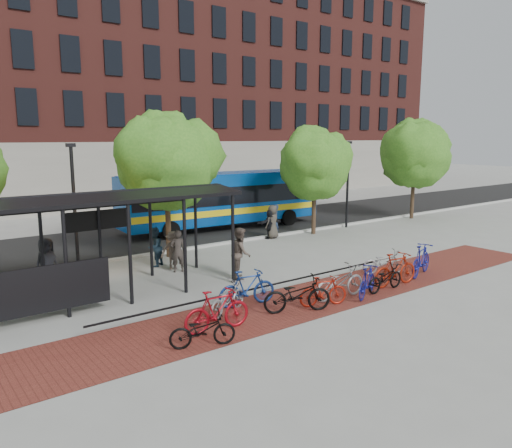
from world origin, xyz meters
TOP-DOWN VIEW (x-y plane):
  - ground at (0.00, 0.00)m, footprint 160.00×160.00m
  - asphalt_street at (0.00, 8.00)m, footprint 160.00×8.00m
  - curb at (0.00, 4.00)m, footprint 160.00×0.25m
  - brick_strip at (-2.00, -5.00)m, footprint 24.00×3.00m
  - bike_rack_rail at (-3.30, -4.10)m, footprint 12.00×0.05m
  - building_brick at (10.00, 26.00)m, footprint 55.00×14.00m
  - bus_shelter at (-8.13, -0.48)m, footprint 10.60×3.07m
  - tree_b at (-2.90, 3.35)m, footprint 5.15×4.20m
  - tree_c at (6.09, 3.35)m, footprint 4.66×3.80m
  - tree_d at (15.10, 3.35)m, footprint 5.39×4.40m
  - lamp_post_left at (-7.00, 3.60)m, footprint 0.35×0.20m
  - lamp_post_right at (9.00, 3.60)m, footprint 0.35×0.20m
  - bus at (2.85, 7.78)m, footprint 12.36×3.48m
  - bike_0 at (-6.91, -6.16)m, footprint 1.83×1.16m
  - bike_1 at (-6.04, -5.51)m, footprint 2.06×0.72m
  - bike_2 at (-5.04, -4.52)m, footprint 1.99×1.39m
  - bike_3 at (-4.11, -4.26)m, footprint 2.04×0.91m
  - bike_4 at (-3.22, -5.67)m, footprint 2.27×1.54m
  - bike_5 at (-2.17, -5.76)m, footprint 1.70×0.99m
  - bike_6 at (-1.21, -5.54)m, footprint 2.16×0.82m
  - bike_7 at (-0.32, -5.98)m, footprint 1.83×1.20m
  - bike_8 at (0.69, -5.93)m, footprint 1.83×0.70m
  - bike_9 at (1.48, -5.76)m, footprint 2.11×0.78m
  - bike_10 at (2.47, -4.45)m, footprint 1.92×1.35m
  - bike_11 at (3.41, -5.49)m, footprint 2.17×1.20m
  - pedestrian_0 at (-8.76, 1.37)m, footprint 1.09×0.93m
  - pedestrian_1 at (-3.92, 0.73)m, footprint 0.72×0.57m
  - pedestrian_2 at (-4.28, 2.07)m, footprint 1.01×0.95m
  - pedestrian_3 at (-3.87, 1.25)m, footprint 1.13×0.82m
  - pedestrian_5 at (3.24, 3.73)m, footprint 1.51×0.64m
  - pedestrian_6 at (3.35, 3.69)m, footprint 0.96×0.71m
  - pedestrian_7 at (3.58, 3.80)m, footprint 0.78×0.71m
  - pedestrian_8 at (-2.41, -1.50)m, footprint 1.15×1.21m

SIDE VIEW (x-z plane):
  - ground at x=0.00m, z-range 0.00..0.00m
  - bike_rack_rail at x=-3.30m, z-range -0.47..0.47m
  - brick_strip at x=-2.00m, z-range 0.00..0.01m
  - asphalt_street at x=0.00m, z-range 0.00..0.01m
  - curb at x=0.00m, z-range 0.00..0.12m
  - bike_0 at x=-6.91m, z-range 0.00..0.91m
  - bike_8 at x=0.69m, z-range 0.00..0.95m
  - bike_10 at x=2.47m, z-range 0.00..0.96m
  - bike_5 at x=-2.17m, z-range 0.00..0.99m
  - bike_2 at x=-5.04m, z-range 0.00..0.99m
  - bike_7 at x=-0.32m, z-range 0.00..1.07m
  - bike_6 at x=-1.21m, z-range 0.00..1.12m
  - bike_4 at x=-3.22m, z-range 0.00..1.13m
  - bike_3 at x=-4.11m, z-range 0.00..1.18m
  - bike_1 at x=-6.04m, z-range 0.00..1.22m
  - bike_9 at x=1.48m, z-range 0.00..1.24m
  - bike_11 at x=3.41m, z-range 0.00..1.26m
  - pedestrian_3 at x=-3.87m, z-range 0.00..1.58m
  - pedestrian_5 at x=3.24m, z-range 0.00..1.58m
  - pedestrian_2 at x=-4.28m, z-range 0.00..1.66m
  - pedestrian_1 at x=-3.92m, z-range 0.00..1.71m
  - pedestrian_6 at x=3.35m, z-range 0.00..1.79m
  - pedestrian_7 at x=3.58m, z-range 0.00..1.80m
  - pedestrian_0 at x=-8.76m, z-range 0.00..1.89m
  - pedestrian_8 at x=-2.41m, z-range 0.00..1.98m
  - bus at x=2.85m, z-range 0.24..3.54m
  - lamp_post_left at x=-7.00m, z-range 0.18..5.31m
  - lamp_post_right at x=9.00m, z-range 0.18..5.31m
  - bus_shelter at x=-8.13m, z-range 1.20..4.80m
  - tree_c at x=6.09m, z-range 1.09..7.02m
  - tree_b at x=-2.90m, z-range 1.22..7.69m
  - tree_d at x=15.10m, z-range 1.19..7.74m
  - building_brick at x=10.00m, z-range 0.00..20.00m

